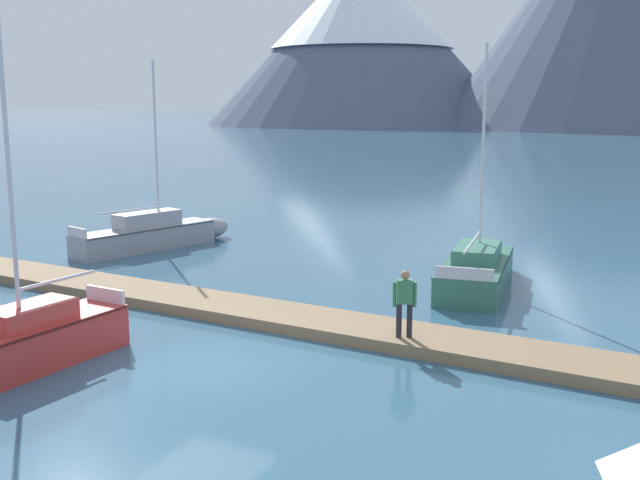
# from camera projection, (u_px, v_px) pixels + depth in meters

# --- Properties ---
(ground_plane) EXTENTS (700.00, 700.00, 0.00)m
(ground_plane) POSITION_uv_depth(u_px,v_px,m) (206.00, 367.00, 17.57)
(ground_plane) COLOR #335B75
(mountain_west_summit) EXTENTS (78.35, 78.35, 42.23)m
(mountain_west_summit) POSITION_uv_depth(u_px,v_px,m) (362.00, 33.00, 191.55)
(mountain_west_summit) COLOR #4C566B
(mountain_west_summit) RESTS_ON ground
(dock) EXTENTS (27.34, 3.99, 0.30)m
(dock) POSITION_uv_depth(u_px,v_px,m) (288.00, 318.00, 21.07)
(dock) COLOR #846B4C
(dock) RESTS_ON ground
(sailboat_nearest_berth) EXTENTS (3.21, 7.62, 7.63)m
(sailboat_nearest_berth) POSITION_uv_depth(u_px,v_px,m) (156.00, 233.00, 31.70)
(sailboat_nearest_berth) COLOR #93939E
(sailboat_nearest_berth) RESTS_ON ground
(sailboat_second_berth) EXTENTS (1.77, 5.85, 8.00)m
(sailboat_second_berth) POSITION_uv_depth(u_px,v_px,m) (16.00, 346.00, 17.09)
(sailboat_second_berth) COLOR #B2332D
(sailboat_second_berth) RESTS_ON ground
(sailboat_mid_dock_port) EXTENTS (2.66, 6.84, 7.87)m
(sailboat_mid_dock_port) POSITION_uv_depth(u_px,v_px,m) (477.00, 268.00, 25.21)
(sailboat_mid_dock_port) COLOR #336B56
(sailboat_mid_dock_port) RESTS_ON ground
(person_on_dock) EXTENTS (0.54, 0.36, 1.69)m
(person_on_dock) POSITION_uv_depth(u_px,v_px,m) (405.00, 300.00, 18.65)
(person_on_dock) COLOR #232328
(person_on_dock) RESTS_ON dock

